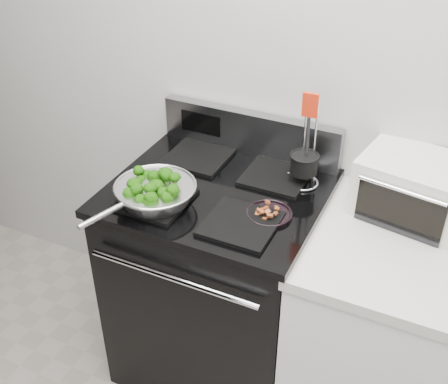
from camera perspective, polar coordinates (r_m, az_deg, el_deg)
The scene contains 8 objects.
back_wall at distance 2.11m, azimuth 10.96°, elevation 12.13°, with size 4.00×0.02×2.70m, color beige.
gas_range at distance 2.39m, azimuth -0.53°, elevation -8.88°, with size 0.79×0.69×1.13m.
counter at distance 2.28m, azimuth 15.60°, elevation -14.11°, with size 0.62×0.68×0.92m.
skillet at distance 2.01m, azimuth -7.04°, elevation -0.01°, with size 0.30×0.46×0.06m.
broccoli_pile at distance 2.00m, azimuth -7.01°, elevation 0.44°, with size 0.23×0.23×0.08m, color black, non-canonical shape.
bacon_plate at distance 1.96m, azimuth 4.60°, elevation -1.97°, with size 0.16×0.16×0.04m.
utensil_holder at distance 2.12m, azimuth 8.09°, elevation 2.38°, with size 0.12×0.12×0.38m.
toaster_oven at distance 2.08m, azimuth 18.79°, elevation 0.42°, with size 0.42×0.34×0.22m.
Camera 1 is at (0.47, -0.16, 2.11)m, focal length 45.00 mm.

